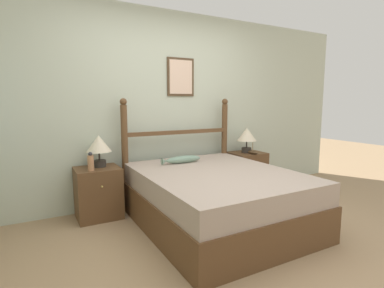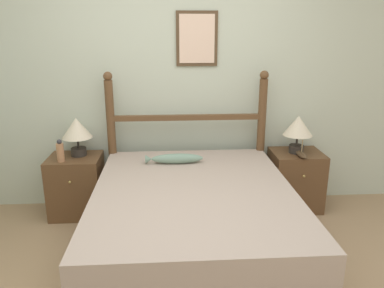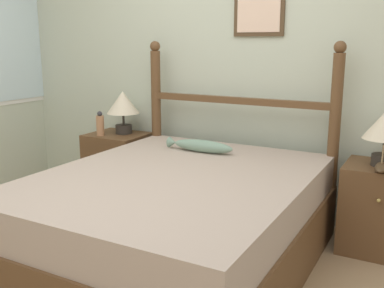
{
  "view_description": "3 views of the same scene",
  "coord_description": "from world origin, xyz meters",
  "px_view_note": "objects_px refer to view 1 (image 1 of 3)",
  "views": [
    {
      "loc": [
        -1.61,
        -2.04,
        1.36
      ],
      "look_at": [
        0.05,
        1.0,
        0.86
      ],
      "focal_mm": 28.0,
      "sensor_mm": 36.0,
      "label": 1
    },
    {
      "loc": [
        -0.04,
        -2.02,
        1.76
      ],
      "look_at": [
        0.16,
        0.92,
        0.87
      ],
      "focal_mm": 35.0,
      "sensor_mm": 36.0,
      "label": 2
    },
    {
      "loc": [
        1.5,
        -1.64,
        1.39
      ],
      "look_at": [
        0.08,
        0.95,
        0.72
      ],
      "focal_mm": 42.0,
      "sensor_mm": 36.0,
      "label": 3
    }
  ],
  "objects_px": {
    "bottle": "(91,162)",
    "fish_pillow": "(182,160)",
    "bed": "(216,198)",
    "nightstand_left": "(98,193)",
    "nightstand_right": "(247,172)",
    "model_boat": "(253,152)",
    "table_lamp_right": "(247,136)",
    "table_lamp_left": "(99,145)"
  },
  "relations": [
    {
      "from": "nightstand_right",
      "to": "fish_pillow",
      "type": "relative_size",
      "value": 1.14
    },
    {
      "from": "table_lamp_left",
      "to": "fish_pillow",
      "type": "height_order",
      "value": "table_lamp_left"
    },
    {
      "from": "bed",
      "to": "bottle",
      "type": "bearing_deg",
      "value": 148.82
    },
    {
      "from": "table_lamp_right",
      "to": "model_boat",
      "type": "height_order",
      "value": "table_lamp_right"
    },
    {
      "from": "table_lamp_left",
      "to": "model_boat",
      "type": "bearing_deg",
      "value": -4.88
    },
    {
      "from": "bed",
      "to": "table_lamp_left",
      "type": "relative_size",
      "value": 5.18
    },
    {
      "from": "bed",
      "to": "table_lamp_left",
      "type": "xyz_separation_m",
      "value": [
        -1.06,
        0.88,
        0.55
      ]
    },
    {
      "from": "model_boat",
      "to": "fish_pillow",
      "type": "xyz_separation_m",
      "value": [
        -1.22,
        -0.12,
        0.03
      ]
    },
    {
      "from": "bed",
      "to": "nightstand_left",
      "type": "bearing_deg",
      "value": 142.75
    },
    {
      "from": "nightstand_right",
      "to": "model_boat",
      "type": "xyz_separation_m",
      "value": [
        -0.01,
        -0.14,
        0.32
      ]
    },
    {
      "from": "nightstand_right",
      "to": "model_boat",
      "type": "height_order",
      "value": "model_boat"
    },
    {
      "from": "nightstand_right",
      "to": "model_boat",
      "type": "distance_m",
      "value": 0.35
    },
    {
      "from": "bottle",
      "to": "fish_pillow",
      "type": "distance_m",
      "value": 1.07
    },
    {
      "from": "nightstand_left",
      "to": "bottle",
      "type": "height_order",
      "value": "bottle"
    },
    {
      "from": "table_lamp_left",
      "to": "table_lamp_right",
      "type": "xyz_separation_m",
      "value": [
        2.14,
        -0.05,
        0.0
      ]
    },
    {
      "from": "bed",
      "to": "model_boat",
      "type": "height_order",
      "value": "model_boat"
    },
    {
      "from": "table_lamp_right",
      "to": "fish_pillow",
      "type": "relative_size",
      "value": 0.71
    },
    {
      "from": "nightstand_left",
      "to": "bottle",
      "type": "relative_size",
      "value": 2.8
    },
    {
      "from": "bed",
      "to": "fish_pillow",
      "type": "height_order",
      "value": "fish_pillow"
    },
    {
      "from": "table_lamp_right",
      "to": "table_lamp_left",
      "type": "bearing_deg",
      "value": 178.6
    },
    {
      "from": "nightstand_left",
      "to": "bed",
      "type": "bearing_deg",
      "value": -37.25
    },
    {
      "from": "nightstand_right",
      "to": "nightstand_left",
      "type": "bearing_deg",
      "value": 180.0
    },
    {
      "from": "fish_pillow",
      "to": "model_boat",
      "type": "bearing_deg",
      "value": 5.81
    },
    {
      "from": "nightstand_right",
      "to": "table_lamp_right",
      "type": "bearing_deg",
      "value": -162.02
    },
    {
      "from": "model_boat",
      "to": "fish_pillow",
      "type": "distance_m",
      "value": 1.23
    },
    {
      "from": "nightstand_left",
      "to": "table_lamp_left",
      "type": "xyz_separation_m",
      "value": [
        0.04,
        0.05,
        0.55
      ]
    },
    {
      "from": "bed",
      "to": "nightstand_left",
      "type": "relative_size",
      "value": 3.25
    },
    {
      "from": "nightstand_right",
      "to": "fish_pillow",
      "type": "distance_m",
      "value": 1.31
    },
    {
      "from": "bed",
      "to": "nightstand_left",
      "type": "distance_m",
      "value": 1.38
    },
    {
      "from": "table_lamp_right",
      "to": "nightstand_right",
      "type": "bearing_deg",
      "value": 17.98
    },
    {
      "from": "fish_pillow",
      "to": "nightstand_right",
      "type": "bearing_deg",
      "value": 11.98
    },
    {
      "from": "fish_pillow",
      "to": "bottle",
      "type": "bearing_deg",
      "value": 172.23
    },
    {
      "from": "model_boat",
      "to": "fish_pillow",
      "type": "height_order",
      "value": "model_boat"
    },
    {
      "from": "bottle",
      "to": "model_boat",
      "type": "distance_m",
      "value": 2.28
    },
    {
      "from": "model_boat",
      "to": "bed",
      "type": "bearing_deg",
      "value": -147.3
    },
    {
      "from": "nightstand_right",
      "to": "table_lamp_left",
      "type": "bearing_deg",
      "value": 178.76
    },
    {
      "from": "nightstand_right",
      "to": "fish_pillow",
      "type": "bearing_deg",
      "value": -168.02
    },
    {
      "from": "nightstand_left",
      "to": "fish_pillow",
      "type": "relative_size",
      "value": 1.14
    },
    {
      "from": "nightstand_right",
      "to": "bed",
      "type": "bearing_deg",
      "value": -142.75
    },
    {
      "from": "table_lamp_right",
      "to": "nightstand_left",
      "type": "bearing_deg",
      "value": 179.85
    },
    {
      "from": "table_lamp_left",
      "to": "table_lamp_right",
      "type": "relative_size",
      "value": 1.0
    },
    {
      "from": "bed",
      "to": "nightstand_right",
      "type": "bearing_deg",
      "value": 37.25
    }
  ]
}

